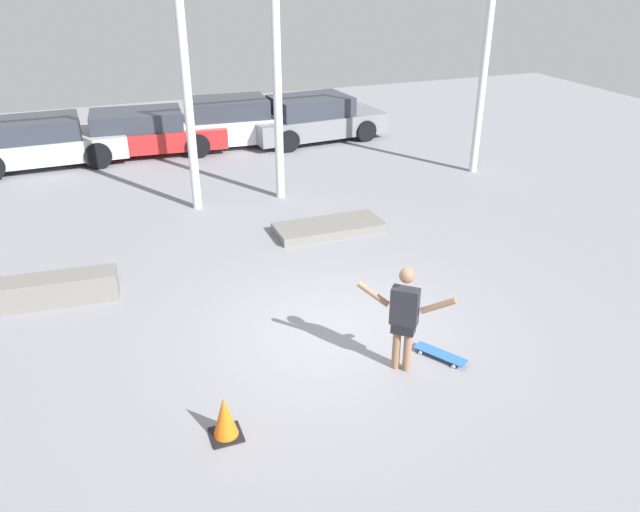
# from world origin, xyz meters

# --- Properties ---
(ground_plane) EXTENTS (36.00, 36.00, 0.00)m
(ground_plane) POSITION_xyz_m (0.00, 0.00, 0.00)
(ground_plane) COLOR gray
(skateboarder) EXTENTS (1.07, 0.98, 1.59)m
(skateboarder) POSITION_xyz_m (0.48, -1.16, 0.89)
(skateboarder) COLOR #8C664C
(skateboarder) RESTS_ON ground_plane
(skateboard) EXTENTS (0.58, 0.79, 0.08)m
(skateboard) POSITION_xyz_m (1.14, -1.14, 0.06)
(skateboard) COLOR #2D66B2
(skateboard) RESTS_ON ground_plane
(grind_box) EXTENTS (1.91, 0.68, 0.47)m
(grind_box) POSITION_xyz_m (-3.99, 2.59, 0.24)
(grind_box) COLOR slate
(grind_box) RESTS_ON ground_plane
(manual_pad) EXTENTS (2.28, 0.95, 0.18)m
(manual_pad) POSITION_xyz_m (1.32, 3.70, 0.09)
(manual_pad) COLOR slate
(manual_pad) RESTS_ON ground_plane
(canopy_support_left) EXTENTS (5.64, 0.20, 5.27)m
(canopy_support_left) POSITION_xyz_m (-3.73, 6.05, 3.27)
(canopy_support_left) COLOR silver
(canopy_support_left) RESTS_ON ground_plane
(canopy_support_right) EXTENTS (5.64, 0.20, 5.27)m
(canopy_support_right) POSITION_xyz_m (3.73, 6.05, 3.27)
(canopy_support_right) COLOR silver
(canopy_support_right) RESTS_ON ground_plane
(parked_car_silver) EXTENTS (4.31, 1.96, 1.33)m
(parked_car_silver) POSITION_xyz_m (-4.32, 10.72, 0.65)
(parked_car_silver) COLOR #B7BABF
(parked_car_silver) RESTS_ON ground_plane
(parked_car_red) EXTENTS (4.70, 2.15, 1.26)m
(parked_car_red) POSITION_xyz_m (-1.61, 10.90, 0.62)
(parked_car_red) COLOR red
(parked_car_red) RESTS_ON ground_plane
(parked_car_white) EXTENTS (4.21, 2.06, 1.40)m
(parked_car_white) POSITION_xyz_m (1.08, 10.92, 0.67)
(parked_car_white) COLOR white
(parked_car_white) RESTS_ON ground_plane
(parked_car_grey) EXTENTS (4.36, 2.26, 1.36)m
(parked_car_grey) POSITION_xyz_m (3.57, 10.56, 0.65)
(parked_car_grey) COLOR slate
(parked_car_grey) RESTS_ON ground_plane
(traffic_cone) EXTENTS (0.38, 0.38, 0.58)m
(traffic_cone) POSITION_xyz_m (-2.15, -1.62, 0.28)
(traffic_cone) COLOR black
(traffic_cone) RESTS_ON ground_plane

